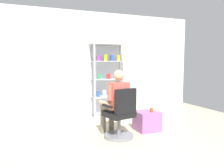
% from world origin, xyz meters
% --- Properties ---
extents(ground_plane, '(7.20, 7.20, 0.00)m').
position_xyz_m(ground_plane, '(0.00, 0.00, 0.00)').
color(ground_plane, '#C6B793').
extents(back_wall, '(6.00, 0.10, 2.70)m').
position_xyz_m(back_wall, '(0.00, 3.00, 1.35)').
color(back_wall, silver).
rests_on(back_wall, ground).
extents(display_cabinet_main, '(0.90, 0.45, 1.90)m').
position_xyz_m(display_cabinet_main, '(0.40, 2.76, 0.96)').
color(display_cabinet_main, '#B7B7BC').
rests_on(display_cabinet_main, ground).
extents(office_chair, '(0.61, 0.58, 0.96)m').
position_xyz_m(office_chair, '(0.04, 1.14, 0.39)').
color(office_chair, slate).
rests_on(office_chair, ground).
extents(seated_shopkeeper, '(0.54, 0.61, 1.29)m').
position_xyz_m(seated_shopkeeper, '(0.01, 1.30, 0.71)').
color(seated_shopkeeper, slate).
rests_on(seated_shopkeeper, ground).
extents(storage_crate, '(0.47, 0.44, 0.41)m').
position_xyz_m(storage_crate, '(0.76, 1.38, 0.20)').
color(storage_crate, '#9E599E').
rests_on(storage_crate, ground).
extents(tea_glass, '(0.06, 0.06, 0.09)m').
position_xyz_m(tea_glass, '(0.82, 1.30, 0.45)').
color(tea_glass, brown).
rests_on(tea_glass, storage_crate).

